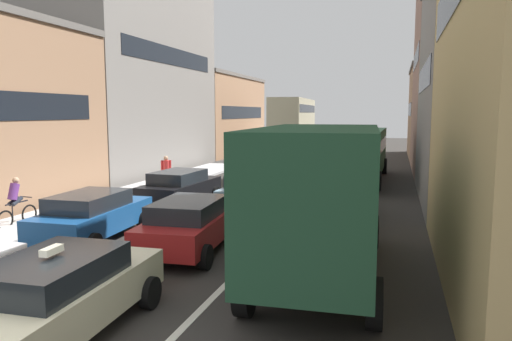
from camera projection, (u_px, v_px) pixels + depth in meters
sidewalk_left at (187, 176)px, 28.49m from camera, size 2.60×64.00×0.14m
lane_stripe_left at (267, 181)px, 27.09m from camera, size 0.16×60.00×0.01m
lane_stripe_right at (326, 183)px, 26.13m from camera, size 0.16×60.00×0.01m
building_row_left at (123, 91)px, 31.04m from camera, size 7.20×43.90×13.82m
building_row_right at (493, 76)px, 23.91m from camera, size 7.20×43.90×13.78m
removalist_box_truck at (321, 197)px, 10.83m from camera, size 3.00×7.80×3.58m
taxi_centre_lane_front at (60, 293)px, 8.14m from camera, size 2.21×4.37×1.66m
sedan_centre_lane_second at (190, 223)px, 13.26m from camera, size 2.28×4.41×1.49m
wagon_left_lane_second at (92, 215)px, 14.38m from camera, size 2.22×4.38×1.49m
hatchback_centre_lane_third at (254, 190)px, 19.07m from camera, size 2.12×4.33×1.49m
sedan_left_lane_third at (180, 187)px, 19.76m from camera, size 2.25×4.39×1.49m
sedan_right_lane_behind_truck at (337, 196)px, 17.57m from camera, size 2.09×4.31×1.49m
bus_mid_queue_primary at (359, 150)px, 26.78m from camera, size 2.96×10.55×2.90m
bus_far_queue_secondary at (293, 125)px, 40.94m from camera, size 3.20×10.61×5.06m
cyclist_on_sidewalk at (16, 203)px, 16.04m from camera, size 0.50×1.73×1.72m
pedestrian_mid_sidewalk at (166, 169)px, 24.64m from camera, size 0.46×0.35×1.66m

